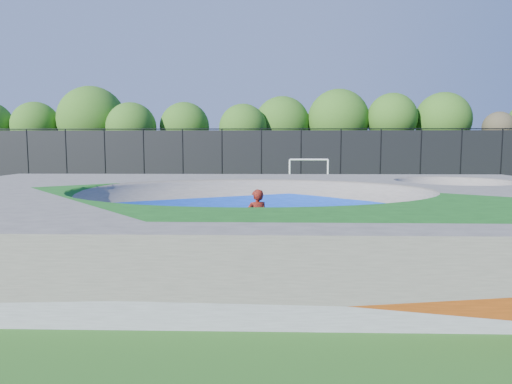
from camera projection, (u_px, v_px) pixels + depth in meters
ground at (251, 238)px, 13.94m from camera, size 120.00×120.00×0.00m
skate_deck at (251, 214)px, 13.86m from camera, size 22.00×14.00×1.50m
skater at (257, 220)px, 12.11m from camera, size 0.72×0.60×1.67m
skateboard at (257, 250)px, 12.20m from camera, size 0.81×0.47×0.05m
soccer_goal at (309, 167)px, 31.92m from camera, size 2.79×0.12×1.84m
fence at (261, 154)px, 34.60m from camera, size 48.09×0.09×4.04m
treeline at (246, 123)px, 39.58m from camera, size 52.11×7.19×7.98m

